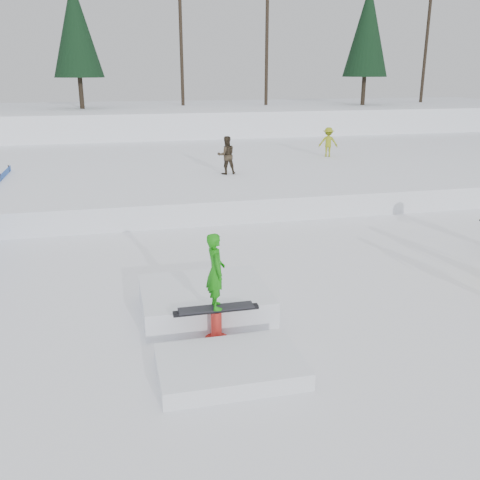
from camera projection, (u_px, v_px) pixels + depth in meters
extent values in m
plane|color=white|center=(239.00, 323.00, 10.77)|extent=(120.00, 120.00, 0.00)
cube|color=white|center=(143.00, 124.00, 38.21)|extent=(60.00, 14.00, 2.40)
cube|color=white|center=(162.00, 168.00, 25.48)|extent=(50.00, 18.00, 0.80)
cylinder|color=black|center=(2.00, 187.00, 20.57)|extent=(0.05, 0.05, 1.10)
cylinder|color=black|center=(10.00, 178.00, 22.33)|extent=(0.05, 0.05, 1.10)
cylinder|color=black|center=(81.00, 93.00, 35.27)|extent=(0.30, 0.30, 2.00)
cone|color=black|center=(76.00, 29.00, 34.07)|extent=(3.20, 3.20, 5.95)
cylinder|color=black|center=(181.00, 36.00, 37.53)|extent=(0.24, 0.24, 9.50)
cylinder|color=black|center=(267.00, 47.00, 38.15)|extent=(0.24, 0.24, 8.00)
cylinder|color=black|center=(363.00, 91.00, 39.21)|extent=(0.30, 0.30, 2.00)
cone|color=black|center=(367.00, 30.00, 37.95)|extent=(3.20, 3.20, 6.30)
cylinder|color=black|center=(427.00, 32.00, 41.10)|extent=(0.24, 0.24, 10.50)
imported|color=#31271B|center=(226.00, 155.00, 21.65)|extent=(0.78, 0.62, 1.54)
imported|color=olive|center=(328.00, 142.00, 26.07)|extent=(1.04, 0.81, 1.42)
cube|color=white|center=(205.00, 300.00, 11.19)|extent=(2.60, 2.20, 0.54)
cube|color=white|center=(230.00, 366.00, 8.91)|extent=(2.40, 1.60, 0.30)
cylinder|color=red|center=(217.00, 339.00, 10.06)|extent=(0.44, 0.44, 0.06)
cylinder|color=red|center=(216.00, 326.00, 9.98)|extent=(0.20, 0.20, 0.60)
cube|color=black|center=(216.00, 310.00, 9.87)|extent=(1.60, 0.16, 0.06)
cube|color=black|center=(216.00, 308.00, 9.86)|extent=(1.40, 0.28, 0.03)
imported|color=#16840F|center=(216.00, 271.00, 9.64)|extent=(0.34, 0.52, 1.42)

